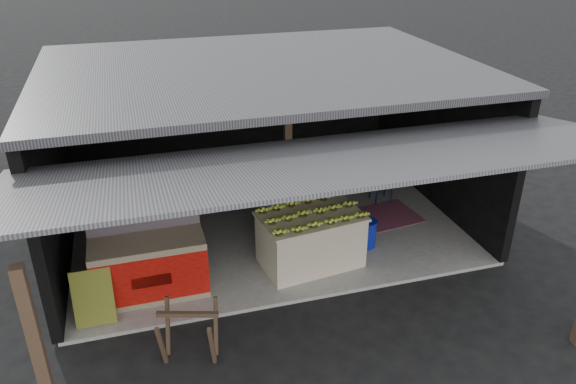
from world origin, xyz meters
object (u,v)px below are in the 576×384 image
object	(u,v)px
white_crate	(288,212)
sawhorse	(189,330)
banana_table	(311,240)
plastic_chair	(380,176)
water_barrel	(367,234)
neighbor_stall	(149,264)

from	to	relation	value
white_crate	sawhorse	distance (m)	3.30
banana_table	plastic_chair	size ratio (longest dim) A/B	2.06
water_barrel	plastic_chair	xyz separation A→B (m)	(0.97, 1.60, 0.26)
banana_table	sawhorse	size ratio (longest dim) A/B	2.05
neighbor_stall	plastic_chair	world-z (taller)	neighbor_stall
white_crate	water_barrel	world-z (taller)	white_crate
neighbor_stall	sawhorse	bearing A→B (deg)	-76.48
banana_table	white_crate	bearing A→B (deg)	89.43
water_barrel	plastic_chair	world-z (taller)	plastic_chair
banana_table	plastic_chair	distance (m)	2.77
white_crate	plastic_chair	xyz separation A→B (m)	(2.19, 0.90, 0.01)
white_crate	plastic_chair	distance (m)	2.37
neighbor_stall	white_crate	bearing A→B (deg)	22.07
neighbor_stall	sawhorse	distance (m)	1.60
white_crate	sawhorse	world-z (taller)	white_crate
sawhorse	water_barrel	bearing A→B (deg)	46.34
banana_table	neighbor_stall	xyz separation A→B (m)	(-2.57, -0.08, 0.06)
sawhorse	plastic_chair	xyz separation A→B (m)	(4.26, 3.47, 0.07)
sawhorse	plastic_chair	distance (m)	5.50
sawhorse	white_crate	bearing A→B (deg)	67.78
white_crate	neighbor_stall	xyz separation A→B (m)	(-2.46, -1.01, 0.02)
banana_table	white_crate	size ratio (longest dim) A/B	1.79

